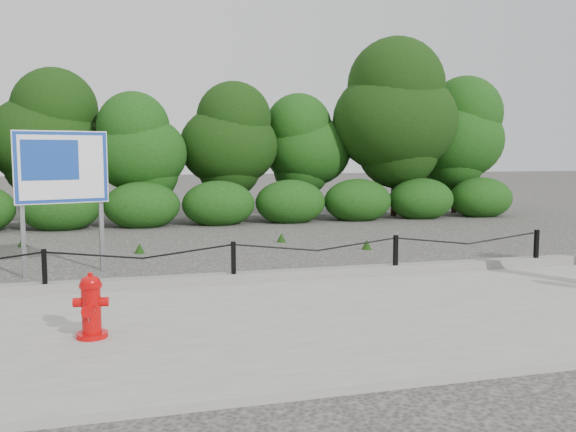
# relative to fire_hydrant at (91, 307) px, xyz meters

# --- Properties ---
(ground) EXTENTS (90.00, 90.00, 0.00)m
(ground) POSITION_rel_fire_hydrant_xyz_m (1.83, 2.13, -0.40)
(ground) COLOR #2D2B28
(ground) RESTS_ON ground
(sidewalk) EXTENTS (14.00, 4.00, 0.08)m
(sidewalk) POSITION_rel_fire_hydrant_xyz_m (1.83, 0.13, -0.36)
(sidewalk) COLOR gray
(sidewalk) RESTS_ON ground
(curb) EXTENTS (14.00, 0.22, 0.14)m
(curb) POSITION_rel_fire_hydrant_xyz_m (1.83, 2.18, -0.25)
(curb) COLOR slate
(curb) RESTS_ON sidewalk
(chain_barrier) EXTENTS (10.06, 0.06, 0.60)m
(chain_barrier) POSITION_rel_fire_hydrant_xyz_m (1.83, 2.13, 0.06)
(chain_barrier) COLOR black
(chain_barrier) RESTS_ON sidewalk
(treeline) EXTENTS (20.47, 3.77, 5.20)m
(treeline) POSITION_rel_fire_hydrant_xyz_m (2.76, 11.02, 2.17)
(treeline) COLOR black
(treeline) RESTS_ON ground
(fire_hydrant) EXTENTS (0.35, 0.37, 0.66)m
(fire_hydrant) POSITION_rel_fire_hydrant_xyz_m (0.00, 0.00, 0.00)
(fire_hydrant) COLOR #BE0707
(fire_hydrant) RESTS_ON sidewalk
(advertising_sign) EXTENTS (1.38, 0.47, 2.27)m
(advertising_sign) POSITION_rel_fire_hydrant_xyz_m (-0.58, 3.87, 1.20)
(advertising_sign) COLOR slate
(advertising_sign) RESTS_ON ground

